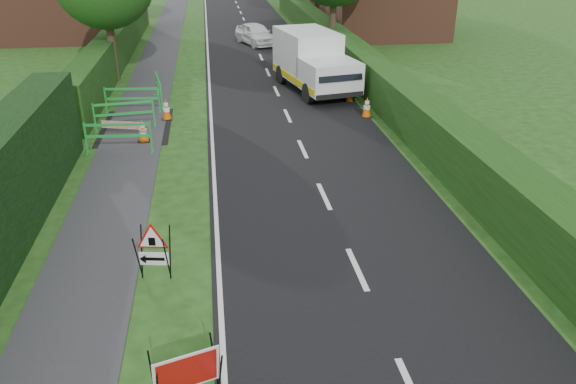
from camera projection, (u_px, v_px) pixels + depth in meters
ground at (240, 309)px, 10.45m from camera, size 120.00×120.00×0.00m
road_surface at (244, 21)px, 42.07m from camera, size 6.00×90.00×0.02m
footpath at (170, 23)px, 41.38m from camera, size 2.00×90.00×0.02m
hedge_west_far at (119, 62)px, 29.50m from camera, size 1.00×24.00×1.80m
hedge_east at (361, 83)px, 25.58m from camera, size 1.20×50.00×1.50m
red_rect_sign at (187, 373)px, 8.30m from camera, size 1.11×0.86×0.84m
triangle_sign at (151, 247)px, 11.04m from camera, size 0.85×0.85×1.07m
works_van at (313, 60)px, 23.87m from camera, size 3.07×5.60×2.42m
traffic_cone_0 at (367, 107)px, 20.79m from camera, size 0.38×0.38×0.79m
traffic_cone_1 at (350, 92)px, 22.66m from camera, size 0.38×0.38×0.79m
traffic_cone_2 at (322, 79)px, 24.55m from camera, size 0.38×0.38×0.79m
traffic_cone_3 at (143, 131)px, 18.38m from camera, size 0.38×0.38×0.79m
traffic_cone_4 at (166, 109)px, 20.54m from camera, size 0.38×0.38×0.79m
ped_barrier_0 at (118, 134)px, 17.41m from camera, size 2.08×0.51×1.00m
ped_barrier_1 at (124, 111)px, 19.49m from camera, size 2.09×0.60×1.00m
ped_barrier_2 at (132, 96)px, 21.21m from camera, size 2.08×0.53×1.00m
ped_barrier_3 at (158, 86)px, 22.55m from camera, size 0.66×2.09×1.00m
redwhite_plank at (125, 138)px, 18.91m from camera, size 1.45×0.46×0.25m
hatchback_car at (256, 34)px, 33.51m from camera, size 2.59×3.96×1.25m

